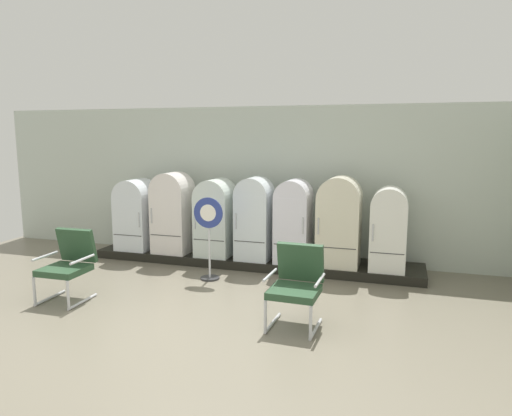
{
  "coord_description": "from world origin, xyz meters",
  "views": [
    {
      "loc": [
        2.59,
        -5.0,
        2.4
      ],
      "look_at": [
        0.16,
        2.75,
        1.12
      ],
      "focal_mm": 32.63,
      "sensor_mm": 36.0,
      "label": 1
    }
  ],
  "objects_px": {
    "refrigerator_5": "(339,219)",
    "refrigerator_2": "(216,215)",
    "sign_stand": "(209,238)",
    "refrigerator_6": "(389,226)",
    "armchair_left": "(69,262)",
    "refrigerator_1": "(173,210)",
    "armchair_right": "(296,282)",
    "refrigerator_0": "(136,212)",
    "refrigerator_4": "(293,218)",
    "refrigerator_3": "(254,216)"
  },
  "relations": [
    {
      "from": "refrigerator_2",
      "to": "refrigerator_4",
      "type": "xyz_separation_m",
      "value": [
        1.49,
        -0.03,
        0.02
      ]
    },
    {
      "from": "refrigerator_6",
      "to": "refrigerator_0",
      "type": "bearing_deg",
      "value": 179.86
    },
    {
      "from": "refrigerator_0",
      "to": "armchair_right",
      "type": "distance_m",
      "value": 4.47
    },
    {
      "from": "refrigerator_6",
      "to": "sign_stand",
      "type": "bearing_deg",
      "value": -161.29
    },
    {
      "from": "refrigerator_4",
      "to": "refrigerator_5",
      "type": "xyz_separation_m",
      "value": [
        0.8,
        0.01,
        0.03
      ]
    },
    {
      "from": "refrigerator_0",
      "to": "armchair_right",
      "type": "bearing_deg",
      "value": -32.24
    },
    {
      "from": "sign_stand",
      "to": "refrigerator_0",
      "type": "bearing_deg",
      "value": 153.72
    },
    {
      "from": "armchair_right",
      "to": "refrigerator_4",
      "type": "bearing_deg",
      "value": 103.95
    },
    {
      "from": "armchair_left",
      "to": "refrigerator_0",
      "type": "bearing_deg",
      "value": 98.78
    },
    {
      "from": "refrigerator_1",
      "to": "refrigerator_0",
      "type": "bearing_deg",
      "value": 178.13
    },
    {
      "from": "refrigerator_0",
      "to": "refrigerator_1",
      "type": "height_order",
      "value": "refrigerator_1"
    },
    {
      "from": "refrigerator_4",
      "to": "armchair_right",
      "type": "xyz_separation_m",
      "value": [
        0.58,
        -2.35,
        -0.38
      ]
    },
    {
      "from": "refrigerator_3",
      "to": "sign_stand",
      "type": "height_order",
      "value": "refrigerator_3"
    },
    {
      "from": "armchair_left",
      "to": "sign_stand",
      "type": "height_order",
      "value": "sign_stand"
    },
    {
      "from": "refrigerator_1",
      "to": "refrigerator_4",
      "type": "relative_size",
      "value": 1.05
    },
    {
      "from": "refrigerator_5",
      "to": "sign_stand",
      "type": "relative_size",
      "value": 1.11
    },
    {
      "from": "armchair_right",
      "to": "refrigerator_3",
      "type": "bearing_deg",
      "value": 119.19
    },
    {
      "from": "refrigerator_2",
      "to": "refrigerator_6",
      "type": "bearing_deg",
      "value": -0.3
    },
    {
      "from": "refrigerator_0",
      "to": "refrigerator_5",
      "type": "xyz_separation_m",
      "value": [
        3.99,
        -0.02,
        0.09
      ]
    },
    {
      "from": "armchair_left",
      "to": "armchair_right",
      "type": "bearing_deg",
      "value": 1.32
    },
    {
      "from": "refrigerator_0",
      "to": "refrigerator_6",
      "type": "xyz_separation_m",
      "value": [
        4.81,
        -0.01,
        0.01
      ]
    },
    {
      "from": "refrigerator_2",
      "to": "sign_stand",
      "type": "distance_m",
      "value": 1.04
    },
    {
      "from": "refrigerator_1",
      "to": "sign_stand",
      "type": "bearing_deg",
      "value": -39.42
    },
    {
      "from": "refrigerator_0",
      "to": "refrigerator_6",
      "type": "relative_size",
      "value": 0.99
    },
    {
      "from": "refrigerator_2",
      "to": "refrigerator_1",
      "type": "bearing_deg",
      "value": -177.97
    },
    {
      "from": "refrigerator_1",
      "to": "armchair_right",
      "type": "xyz_separation_m",
      "value": [
        2.95,
        -2.35,
        -0.41
      ]
    },
    {
      "from": "sign_stand",
      "to": "refrigerator_5",
      "type": "bearing_deg",
      "value": 25.35
    },
    {
      "from": "armchair_left",
      "to": "refrigerator_1",
      "type": "bearing_deg",
      "value": 79.73
    },
    {
      "from": "refrigerator_0",
      "to": "armchair_left",
      "type": "height_order",
      "value": "refrigerator_0"
    },
    {
      "from": "armchair_left",
      "to": "refrigerator_5",
      "type": "bearing_deg",
      "value": 34.04
    },
    {
      "from": "armchair_right",
      "to": "sign_stand",
      "type": "xyz_separation_m",
      "value": [
        -1.8,
        1.4,
        0.15
      ]
    },
    {
      "from": "refrigerator_4",
      "to": "armchair_left",
      "type": "distance_m",
      "value": 3.73
    },
    {
      "from": "refrigerator_5",
      "to": "armchair_left",
      "type": "height_order",
      "value": "refrigerator_5"
    },
    {
      "from": "refrigerator_1",
      "to": "armchair_right",
      "type": "height_order",
      "value": "refrigerator_1"
    },
    {
      "from": "refrigerator_5",
      "to": "armchair_left",
      "type": "xyz_separation_m",
      "value": [
        -3.61,
        -2.44,
        -0.41
      ]
    },
    {
      "from": "refrigerator_2",
      "to": "armchair_left",
      "type": "relative_size",
      "value": 1.4
    },
    {
      "from": "refrigerator_0",
      "to": "refrigerator_1",
      "type": "xyz_separation_m",
      "value": [
        0.82,
        -0.03,
        0.09
      ]
    },
    {
      "from": "refrigerator_2",
      "to": "armchair_right",
      "type": "xyz_separation_m",
      "value": [
        2.08,
        -2.38,
        -0.35
      ]
    },
    {
      "from": "refrigerator_4",
      "to": "sign_stand",
      "type": "xyz_separation_m",
      "value": [
        -1.21,
        -0.95,
        -0.23
      ]
    },
    {
      "from": "refrigerator_6",
      "to": "armchair_right",
      "type": "height_order",
      "value": "refrigerator_6"
    },
    {
      "from": "refrigerator_3",
      "to": "refrigerator_5",
      "type": "xyz_separation_m",
      "value": [
        1.52,
        0.03,
        0.02
      ]
    },
    {
      "from": "refrigerator_0",
      "to": "refrigerator_2",
      "type": "distance_m",
      "value": 1.69
    },
    {
      "from": "refrigerator_0",
      "to": "refrigerator_2",
      "type": "relative_size",
      "value": 0.96
    },
    {
      "from": "refrigerator_5",
      "to": "sign_stand",
      "type": "distance_m",
      "value": 2.24
    },
    {
      "from": "refrigerator_4",
      "to": "refrigerator_6",
      "type": "bearing_deg",
      "value": 0.42
    },
    {
      "from": "refrigerator_1",
      "to": "refrigerator_3",
      "type": "distance_m",
      "value": 1.65
    },
    {
      "from": "refrigerator_5",
      "to": "refrigerator_2",
      "type": "bearing_deg",
      "value": 179.43
    },
    {
      "from": "armchair_left",
      "to": "armchair_right",
      "type": "xyz_separation_m",
      "value": [
        3.39,
        0.08,
        0.0
      ]
    },
    {
      "from": "refrigerator_2",
      "to": "refrigerator_6",
      "type": "distance_m",
      "value": 3.12
    },
    {
      "from": "refrigerator_5",
      "to": "armchair_left",
      "type": "relative_size",
      "value": 1.51
    }
  ]
}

